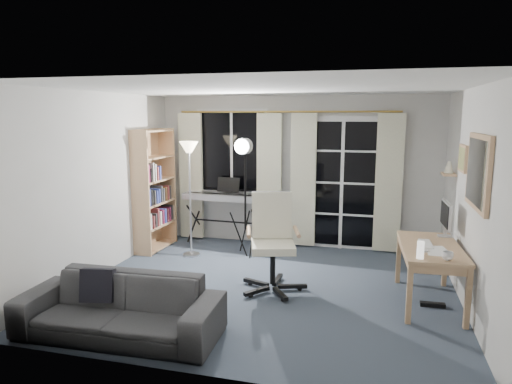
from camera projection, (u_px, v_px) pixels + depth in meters
floor at (266, 288)px, 5.63m from camera, size 4.50×4.00×0.02m
window at (232, 152)px, 7.52m from camera, size 1.20×0.08×1.40m
french_door at (342, 184)px, 7.14m from camera, size 1.32×0.09×2.11m
curtains at (285, 179)px, 7.27m from camera, size 3.60×0.07×2.13m
bookshelf at (152, 193)px, 7.14m from camera, size 0.33×0.89×1.89m
torchiere_lamp at (189, 164)px, 6.67m from camera, size 0.32×0.32×1.72m
keyboard_piano at (226, 198)px, 7.38m from camera, size 1.42×0.73×1.02m
studio_light at (244, 160)px, 6.63m from camera, size 0.35×0.36×1.81m
office_chair at (272, 232)px, 5.55m from camera, size 0.81×0.78×1.17m
desk at (431, 253)px, 5.07m from camera, size 0.68×1.28×0.67m
monitor at (446, 216)px, 5.40m from camera, size 0.17×0.48×0.42m
desk_clutter at (427, 264)px, 4.89m from camera, size 0.38×0.77×0.85m
mug at (448, 255)px, 4.55m from camera, size 0.11×0.09×0.11m
wall_mirror at (478, 172)px, 4.47m from camera, size 0.04×0.94×0.74m
framed_print at (463, 158)px, 5.32m from camera, size 0.03×0.42×0.32m
wall_shelf at (449, 170)px, 5.85m from camera, size 0.16×0.30×0.18m
sofa at (119, 298)px, 4.35m from camera, size 1.95×0.63×0.76m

